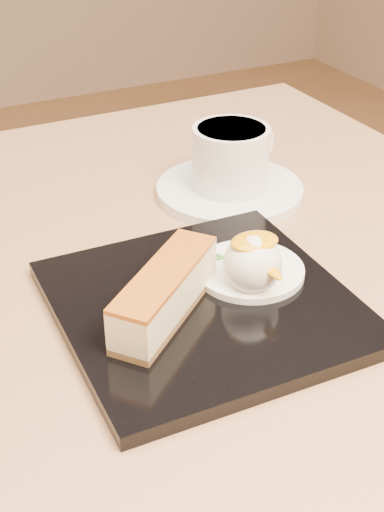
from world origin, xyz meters
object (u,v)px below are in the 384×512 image
table (146,430)px  cheesecake (165,293)px  coffee_cup (232,156)px  saucer (230,190)px  ice_cream_scoop (252,264)px  dessert_plate (204,305)px

table → cheesecake: bearing=-89.8°
table → coffee_cup: bearing=38.5°
saucer → table: bearing=-141.3°
ice_cream_scoop → saucer: (0.08, 0.17, -0.03)m
dessert_plate → coffee_cup: 0.21m
cheesecake → ice_cream_scoop: bearing=-39.4°
table → saucer: (0.15, 0.12, 0.16)m
table → dessert_plate: bearing=-52.1°
table → ice_cream_scoop: bearing=-33.7°
dessert_plate → ice_cream_scoop: (0.04, -0.01, 0.03)m
saucer → coffee_cup: (0.00, 0.00, 0.04)m
table → dessert_plate: dessert_plate is taller
ice_cream_scoop → coffee_cup: size_ratio=0.46×
saucer → coffee_cup: bearing=17.9°
dessert_plate → table: bearing=127.9°
cheesecake → dessert_plate: bearing=-31.3°
table → saucer: saucer is taller
cheesecake → saucer: size_ratio=0.76×
table → coffee_cup: size_ratio=7.87×
cheesecake → saucer: 0.23m
cheesecake → ice_cream_scoop: (0.08, 0.00, 0.00)m
dessert_plate → ice_cream_scoop: size_ratio=4.74×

